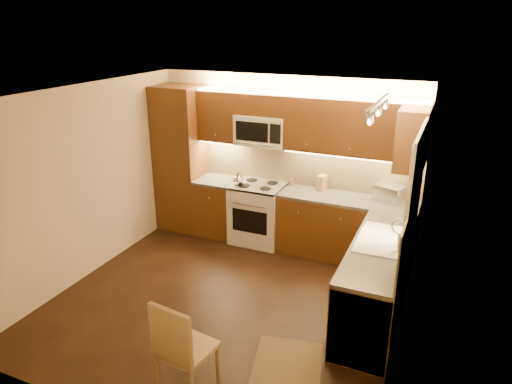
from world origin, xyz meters
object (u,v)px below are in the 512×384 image
at_px(toaster_oven, 389,193).
at_px(stove, 258,213).
at_px(soap_bottle, 407,229).
at_px(knife_block, 322,183).
at_px(dining_chair, 187,346).
at_px(kettle, 238,179).
at_px(sink, 383,234).
at_px(microwave, 262,130).

bearing_deg(toaster_oven, stove, -155.48).
bearing_deg(stove, soap_bottle, -22.86).
height_order(toaster_oven, soap_bottle, toaster_oven).
distance_m(knife_block, dining_chair, 3.40).
distance_m(toaster_oven, soap_bottle, 1.16).
bearing_deg(kettle, toaster_oven, 0.00).
height_order(sink, toaster_oven, toaster_oven).
bearing_deg(toaster_oven, soap_bottle, -52.23).
xyz_separation_m(microwave, toaster_oven, (1.88, 0.03, -0.71)).
relative_size(microwave, knife_block, 3.42).
bearing_deg(soap_bottle, sink, -155.64).
height_order(kettle, soap_bottle, kettle).
bearing_deg(soap_bottle, toaster_oven, 95.58).
distance_m(soap_bottle, dining_chair, 2.76).
height_order(kettle, toaster_oven, toaster_oven).
bearing_deg(sink, kettle, 156.17).
height_order(sink, kettle, kettle).
bearing_deg(soap_bottle, knife_block, 126.43).
bearing_deg(dining_chair, kettle, 115.01).
height_order(stove, knife_block, knife_block).
bearing_deg(kettle, knife_block, 7.91).
bearing_deg(toaster_oven, dining_chair, -90.70).
relative_size(kettle, knife_block, 0.86).
xyz_separation_m(toaster_oven, soap_bottle, (0.36, -1.11, -0.01)).
relative_size(stove, microwave, 1.21).
height_order(microwave, soap_bottle, microwave).
bearing_deg(kettle, dining_chair, -80.39).
distance_m(sink, toaster_oven, 1.29).
bearing_deg(knife_block, kettle, -151.86).
xyz_separation_m(stove, sink, (2.00, -1.12, 0.52)).
distance_m(microwave, sink, 2.48).
bearing_deg(microwave, dining_chair, -78.70).
xyz_separation_m(soap_bottle, dining_chair, (-1.58, -2.20, -0.51)).
height_order(stove, dining_chair, dining_chair).
height_order(microwave, kettle, microwave).
distance_m(toaster_oven, dining_chair, 3.56).
bearing_deg(microwave, stove, -90.00).
relative_size(microwave, dining_chair, 0.76).
height_order(sink, knife_block, knife_block).
height_order(sink, dining_chair, sink).
distance_m(stove, microwave, 1.27).
relative_size(toaster_oven, dining_chair, 0.37).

